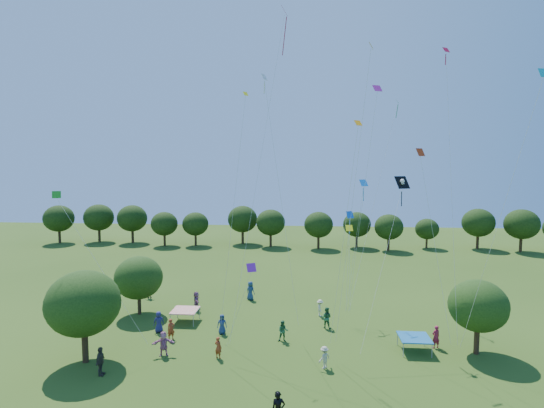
# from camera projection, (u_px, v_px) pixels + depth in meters

# --- Properties ---
(near_tree_west) EXTENTS (5.01, 5.01, 6.46)m
(near_tree_west) POSITION_uv_depth(u_px,v_px,m) (83.00, 303.00, 29.16)
(near_tree_west) COLOR #422B19
(near_tree_west) RESTS_ON ground
(near_tree_north) EXTENTS (4.34, 4.34, 5.38)m
(near_tree_north) POSITION_uv_depth(u_px,v_px,m) (139.00, 278.00, 38.73)
(near_tree_north) COLOR #422B19
(near_tree_north) RESTS_ON ground
(near_tree_east) EXTENTS (4.14, 4.14, 5.45)m
(near_tree_east) POSITION_uv_depth(u_px,v_px,m) (478.00, 306.00, 30.53)
(near_tree_east) COLOR #422B19
(near_tree_east) RESTS_ON ground
(treeline) EXTENTS (88.01, 8.77, 6.77)m
(treeline) POSITION_uv_depth(u_px,v_px,m) (283.00, 222.00, 71.21)
(treeline) COLOR #422B19
(treeline) RESTS_ON ground
(tent_red_stripe) EXTENTS (2.20, 2.20, 1.10)m
(tent_red_stripe) POSITION_uv_depth(u_px,v_px,m) (185.00, 310.00, 36.99)
(tent_red_stripe) COLOR red
(tent_red_stripe) RESTS_ON ground
(tent_blue) EXTENTS (2.20, 2.20, 1.10)m
(tent_blue) POSITION_uv_depth(u_px,v_px,m) (414.00, 338.00, 31.14)
(tent_blue) COLOR #175D97
(tent_blue) RESTS_ON ground
(crowd_person_0) EXTENTS (0.97, 0.81, 1.73)m
(crowd_person_0) POSITION_uv_depth(u_px,v_px,m) (159.00, 322.00, 34.75)
(crowd_person_0) COLOR navy
(crowd_person_0) RESTS_ON ground
(crowd_person_1) EXTENTS (0.73, 0.69, 1.66)m
(crowd_person_1) POSITION_uv_depth(u_px,v_px,m) (171.00, 329.00, 33.27)
(crowd_person_1) COLOR #99351B
(crowd_person_1) RESTS_ON ground
(crowd_person_2) EXTENTS (0.84, 0.48, 1.65)m
(crowd_person_2) POSITION_uv_depth(u_px,v_px,m) (283.00, 331.00, 32.92)
(crowd_person_2) COLOR #2B6538
(crowd_person_2) RESTS_ON ground
(crowd_person_3) EXTENTS (0.56, 1.05, 1.53)m
(crowd_person_3) POSITION_uv_depth(u_px,v_px,m) (320.00, 308.00, 38.41)
(crowd_person_3) COLOR beige
(crowd_person_3) RESTS_ON ground
(crowd_person_4) EXTENTS (1.07, 0.60, 1.74)m
(crowd_person_4) POSITION_uv_depth(u_px,v_px,m) (149.00, 290.00, 43.61)
(crowd_person_4) COLOR #483E3A
(crowd_person_4) RESTS_ON ground
(crowd_person_5) EXTENTS (0.98, 1.76, 1.78)m
(crowd_person_5) POSITION_uv_depth(u_px,v_px,m) (196.00, 301.00, 40.04)
(crowd_person_5) COLOR #90547C
(crowd_person_5) RESTS_ON ground
(crowd_person_6) EXTENTS (0.85, 0.55, 1.61)m
(crowd_person_6) POSITION_uv_depth(u_px,v_px,m) (222.00, 324.00, 34.41)
(crowd_person_6) COLOR navy
(crowd_person_6) RESTS_ON ground
(crowd_person_7) EXTENTS (0.69, 0.59, 1.56)m
(crowd_person_7) POSITION_uv_depth(u_px,v_px,m) (218.00, 348.00, 30.06)
(crowd_person_7) COLOR maroon
(crowd_person_7) RESTS_ON ground
(crowd_person_8) EXTENTS (0.98, 0.71, 1.79)m
(crowd_person_8) POSITION_uv_depth(u_px,v_px,m) (326.00, 318.00, 35.63)
(crowd_person_8) COLOR #2B643A
(crowd_person_8) RESTS_ON ground
(crowd_person_9) EXTENTS (1.03, 1.01, 1.52)m
(crowd_person_9) POSITION_uv_depth(u_px,v_px,m) (324.00, 357.00, 28.56)
(crowd_person_9) COLOR #B2AD8F
(crowd_person_9) RESTS_ON ground
(crowd_person_10) EXTENTS (0.56, 1.14, 1.90)m
(crowd_person_10) POSITION_uv_depth(u_px,v_px,m) (100.00, 361.00, 27.57)
(crowd_person_10) COLOR #38342D
(crowd_person_10) RESTS_ON ground
(crowd_person_11) EXTENTS (1.74, 0.99, 1.77)m
(crowd_person_11) POSITION_uv_depth(u_px,v_px,m) (164.00, 343.00, 30.50)
(crowd_person_11) COLOR #A76187
(crowd_person_11) RESTS_ON ground
(crowd_person_12) EXTENTS (1.07, 0.89, 1.91)m
(crowd_person_12) POSITION_uv_depth(u_px,v_px,m) (250.00, 291.00, 43.06)
(crowd_person_12) COLOR navy
(crowd_person_12) RESTS_ON ground
(crowd_person_13) EXTENTS (0.75, 0.62, 1.73)m
(crowd_person_13) POSITION_uv_depth(u_px,v_px,m) (436.00, 337.00, 31.71)
(crowd_person_13) COLOR maroon
(crowd_person_13) RESTS_ON ground
(pirate_kite) EXTENTS (4.49, 7.25, 11.52)m
(pirate_kite) POSITION_uv_depth(u_px,v_px,m) (401.00, 186.00, 32.96)
(pirate_kite) COLOR black
(red_high_kite) EXTENTS (3.60, 8.06, 25.25)m
(red_high_kite) POSITION_uv_depth(u_px,v_px,m) (276.00, 66.00, 33.67)
(red_high_kite) COLOR red
(small_kite_0) EXTENTS (2.51, 1.59, 13.56)m
(small_kite_0) POSITION_uv_depth(u_px,v_px,m) (426.00, 187.00, 29.52)
(small_kite_0) COLOR red
(small_kite_1) EXTENTS (2.05, 1.41, 20.10)m
(small_kite_1) POSITION_uv_depth(u_px,v_px,m) (360.00, 138.00, 27.54)
(small_kite_1) COLOR #CE8C0A
(small_kite_2) EXTENTS (0.66, 2.20, 7.08)m
(small_kite_2) POSITION_uv_depth(u_px,v_px,m) (349.00, 237.00, 37.38)
(small_kite_2) COLOR #F7F415
(small_kite_3) EXTENTS (5.35, 8.12, 18.85)m
(small_kite_3) POSITION_uv_depth(u_px,v_px,m) (386.00, 154.00, 40.37)
(small_kite_3) COLOR #188521
(small_kite_4) EXTENTS (1.76, 1.11, 11.16)m
(small_kite_4) POSITION_uv_depth(u_px,v_px,m) (361.00, 200.00, 36.08)
(small_kite_4) COLOR blue
(small_kite_5) EXTENTS (2.25, 1.51, 6.08)m
(small_kite_5) POSITION_uv_depth(u_px,v_px,m) (249.00, 277.00, 27.43)
(small_kite_5) COLOR purple
(small_kite_6) EXTENTS (2.96, 1.06, 19.27)m
(small_kite_6) POSITION_uv_depth(u_px,v_px,m) (273.00, 140.00, 32.28)
(small_kite_6) COLOR silver
(small_kite_7) EXTENTS (2.17, 5.19, 17.47)m
(small_kite_7) POSITION_uv_depth(u_px,v_px,m) (519.00, 154.00, 23.84)
(small_kite_7) COLOR #0CA9B7
(small_kite_8) EXTENTS (0.60, 5.72, 21.47)m
(small_kite_8) POSITION_uv_depth(u_px,v_px,m) (449.00, 123.00, 31.81)
(small_kite_8) COLOR red
(small_kite_9) EXTENTS (1.57, 3.45, 15.03)m
(small_kite_9) POSITION_uv_depth(u_px,v_px,m) (349.00, 194.00, 26.27)
(small_kite_9) COLOR #FF980D
(small_kite_10) EXTENTS (1.97, 2.34, 18.15)m
(small_kite_10) POSITION_uv_depth(u_px,v_px,m) (238.00, 168.00, 33.22)
(small_kite_10) COLOR yellow
(small_kite_11) EXTENTS (7.10, 1.26, 10.55)m
(small_kite_11) POSITION_uv_depth(u_px,v_px,m) (73.00, 222.00, 29.94)
(small_kite_11) COLOR #198A19
(small_kite_12) EXTENTS (0.89, 3.40, 8.22)m
(small_kite_12) POSITION_uv_depth(u_px,v_px,m) (349.00, 225.00, 38.09)
(small_kite_12) COLOR blue
(small_kite_13) EXTENTS (2.26, 1.42, 18.63)m
(small_kite_13) POSITION_uv_depth(u_px,v_px,m) (371.00, 135.00, 33.62)
(small_kite_13) COLOR #981982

